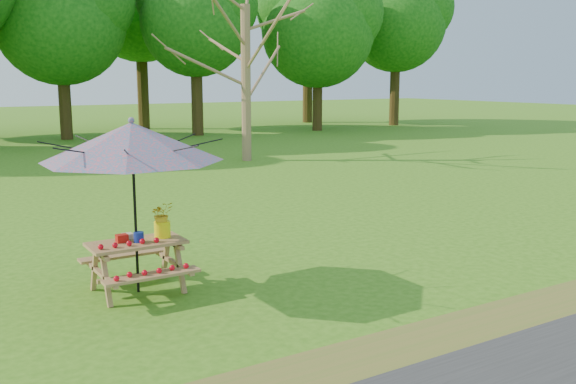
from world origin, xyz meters
TOP-DOWN VIEW (x-y plane):
  - ground at (0.00, 0.00)m, footprint 120.00×120.00m
  - picnic_table at (1.21, 0.50)m, footprint 1.20×1.32m
  - patio_umbrella at (1.21, 0.50)m, footprint 2.98×2.98m
  - produce_bins at (1.16, 0.55)m, footprint 0.32×0.38m
  - tomatoes_row at (1.06, 0.32)m, footprint 0.77×0.13m
  - flower_bucket at (1.58, 0.54)m, footprint 0.29×0.26m

SIDE VIEW (x-z plane):
  - ground at x=0.00m, z-range 0.00..0.00m
  - picnic_table at x=1.21m, z-range -0.01..0.66m
  - tomatoes_row at x=1.06m, z-range 0.67..0.74m
  - produce_bins at x=1.16m, z-range 0.66..0.79m
  - flower_bucket at x=1.58m, z-range 0.69..1.16m
  - patio_umbrella at x=1.21m, z-range 0.82..3.08m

